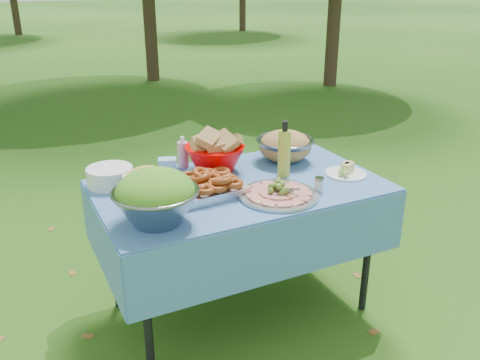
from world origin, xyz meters
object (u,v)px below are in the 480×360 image
at_px(plate_stack, 110,176).
at_px(charcuterie_platter, 279,188).
at_px(salad_bowl, 156,197).
at_px(pasta_bowl_steel, 285,146).
at_px(oil_bottle, 284,149).
at_px(bread_bowl, 215,152).
at_px(picnic_table, 240,249).

relative_size(plate_stack, charcuterie_platter, 0.59).
bearing_deg(salad_bowl, charcuterie_platter, 0.97).
bearing_deg(charcuterie_platter, pasta_bowl_steel, 55.87).
relative_size(pasta_bowl_steel, oil_bottle, 1.09).
xyz_separation_m(salad_bowl, bread_bowl, (0.49, 0.48, -0.01)).
height_order(plate_stack, charcuterie_platter, plate_stack).
bearing_deg(bread_bowl, plate_stack, 175.42).
xyz_separation_m(plate_stack, pasta_bowl_steel, (1.00, -0.07, 0.04)).
relative_size(plate_stack, bread_bowl, 0.72).
distance_m(plate_stack, bread_bowl, 0.58).
distance_m(salad_bowl, bread_bowl, 0.68).
bearing_deg(oil_bottle, charcuterie_platter, -125.77).
bearing_deg(charcuterie_platter, bread_bowl, 105.82).
bearing_deg(picnic_table, charcuterie_platter, -65.49).
distance_m(pasta_bowl_steel, charcuterie_platter, 0.54).
height_order(salad_bowl, charcuterie_platter, salad_bowl).
xyz_separation_m(plate_stack, charcuterie_platter, (0.70, -0.51, -0.00)).
distance_m(salad_bowl, plate_stack, 0.54).
xyz_separation_m(bread_bowl, oil_bottle, (0.30, -0.24, 0.04)).
height_order(pasta_bowl_steel, charcuterie_platter, pasta_bowl_steel).
bearing_deg(oil_bottle, pasta_bowl_steel, 57.64).
bearing_deg(plate_stack, bread_bowl, -4.58).
height_order(salad_bowl, bread_bowl, salad_bowl).
bearing_deg(plate_stack, picnic_table, -25.81).
xyz_separation_m(plate_stack, oil_bottle, (0.87, -0.29, 0.10)).
bearing_deg(picnic_table, oil_bottle, 0.98).
height_order(plate_stack, oil_bottle, oil_bottle).
bearing_deg(salad_bowl, pasta_bowl_steel, 26.28).
distance_m(plate_stack, pasta_bowl_steel, 1.01).
distance_m(salad_bowl, pasta_bowl_steel, 1.03).
bearing_deg(picnic_table, pasta_bowl_steel, 28.89).
height_order(picnic_table, bread_bowl, bread_bowl).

